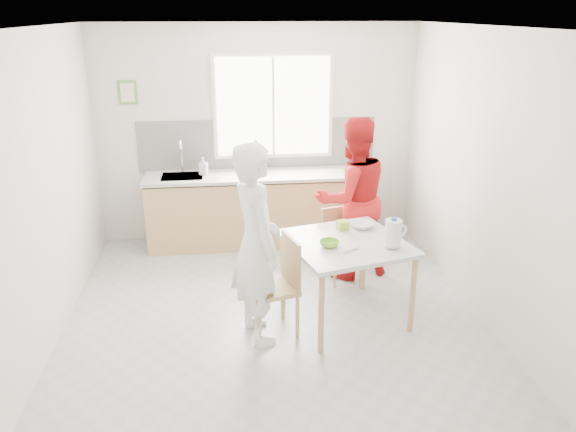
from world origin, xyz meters
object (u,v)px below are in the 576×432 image
at_px(person_white, 256,245).
at_px(dining_table, 346,249).
at_px(chair_left, 278,282).
at_px(bowl_green, 329,244).
at_px(bowl_white, 362,225).
at_px(milk_jug, 393,233).
at_px(person_red, 352,199).
at_px(chair_far, 340,241).
at_px(wine_bottle_b, 256,158).
at_px(wine_bottle_a, 257,159).

bearing_deg(person_white, dining_table, -90.00).
xyz_separation_m(chair_left, bowl_green, (0.48, 0.08, 0.32)).
bearing_deg(bowl_white, dining_table, -125.24).
bearing_deg(chair_left, milk_jug, 74.36).
xyz_separation_m(person_white, bowl_white, (1.08, 0.55, -0.08)).
bearing_deg(person_red, chair_left, 35.92).
bearing_deg(chair_far, bowl_green, -122.58).
distance_m(dining_table, person_white, 0.90).
xyz_separation_m(person_red, milk_jug, (0.13, -1.14, 0.05)).
bearing_deg(wine_bottle_b, chair_left, -88.81).
distance_m(bowl_white, milk_jug, 0.54).
height_order(dining_table, wine_bottle_b, wine_bottle_b).
bearing_deg(wine_bottle_a, dining_table, -71.51).
height_order(person_red, wine_bottle_a, person_red).
distance_m(milk_jug, wine_bottle_b, 2.61).
distance_m(dining_table, chair_left, 0.71).
distance_m(chair_left, wine_bottle_a, 2.34).
distance_m(chair_left, person_red, 1.50).
height_order(chair_left, wine_bottle_b, wine_bottle_b).
xyz_separation_m(dining_table, milk_jug, (0.39, -0.19, 0.23)).
distance_m(dining_table, chair_far, 0.93).
xyz_separation_m(chair_far, bowl_green, (-0.31, -0.97, 0.39)).
distance_m(bowl_white, wine_bottle_a, 2.02).
relative_size(person_white, person_red, 1.01).
height_order(chair_left, milk_jug, milk_jug).
bearing_deg(chair_far, wine_bottle_b, 107.69).
distance_m(dining_table, wine_bottle_b, 2.31).
height_order(milk_jug, wine_bottle_a, wine_bottle_a).
relative_size(dining_table, milk_jug, 4.76).
relative_size(chair_far, wine_bottle_b, 2.67).
bearing_deg(bowl_white, wine_bottle_a, 117.54).
bearing_deg(person_red, wine_bottle_b, -66.68).
bearing_deg(bowl_green, wine_bottle_b, 103.00).
xyz_separation_m(chair_far, person_white, (-0.98, -1.10, 0.47)).
distance_m(bowl_green, bowl_white, 0.58).
bearing_deg(wine_bottle_b, bowl_green, -77.00).
bearing_deg(bowl_white, bowl_green, -134.08).
relative_size(bowl_white, wine_bottle_b, 0.73).
bearing_deg(wine_bottle_a, chair_left, -88.90).
height_order(bowl_green, bowl_white, bowl_green).
distance_m(wine_bottle_a, wine_bottle_b, 0.08).
bearing_deg(chair_left, person_red, 125.92).
distance_m(chair_left, person_white, 0.45).
bearing_deg(bowl_white, person_red, 86.82).
height_order(person_white, milk_jug, person_white).
height_order(chair_left, chair_far, chair_left).
relative_size(dining_table, chair_left, 1.38).
bearing_deg(person_white, milk_jug, -103.11).
xyz_separation_m(dining_table, person_red, (0.26, 0.95, 0.18)).
xyz_separation_m(person_red, bowl_white, (-0.04, -0.63, -0.07)).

